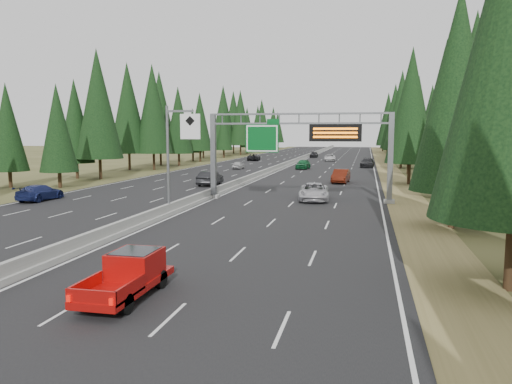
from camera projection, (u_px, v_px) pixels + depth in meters
The scene contains 19 objects.
road at pixel (286, 167), 90.27m from camera, with size 32.00×260.00×0.08m, color black.
shoulder_right at pixel (387, 168), 86.44m from camera, with size 3.60×260.00×0.06m, color olive.
shoulder_left at pixel (193, 165), 94.09m from camera, with size 3.60×260.00×0.06m, color #42431F.
median_barrier at pixel (286, 165), 90.22m from camera, with size 0.70×260.00×0.85m.
sign_gantry at pixel (306, 143), 43.99m from camera, with size 16.75×0.98×7.80m.
hov_sign_pole at pixel (175, 152), 36.23m from camera, with size 2.80×0.50×8.00m.
tree_row_right at pixel (415, 114), 84.46m from camera, with size 11.65×241.39×18.88m.
tree_row_left at pixel (178, 118), 98.09m from camera, with size 11.84×242.21×19.00m.
silver_minivan at pixel (314, 192), 44.88m from camera, with size 2.58×5.60×1.56m, color #B8B7BC.
red_pickup at pixel (131, 272), 18.62m from camera, with size 1.77×4.95×1.61m.
car_ahead_green at pixel (303, 164), 83.91m from camera, with size 1.94×4.83×1.65m, color #155F30.
car_ahead_dkred at pixel (341, 176), 60.63m from camera, with size 1.74×4.99×1.65m, color #55180C.
car_ahead_dkgrey at pixel (368, 163), 88.01m from camera, with size 2.24×5.50×1.60m, color black.
car_ahead_white at pixel (330, 158), 108.06m from camera, with size 2.38×5.16×1.43m, color silver.
car_ahead_far at pixel (314, 154), 123.05m from camera, with size 1.76×4.37×1.49m, color black.
car_onc_near at pixel (210, 178), 57.93m from camera, with size 1.71×4.90×1.61m, color black.
car_onc_blue at pixel (40, 192), 44.79m from camera, with size 2.02×4.96×1.44m, color navy.
car_onc_white at pixel (239, 165), 84.17m from camera, with size 1.52×3.79×1.29m, color #B5B5B5.
car_onc_far at pixel (254, 157), 109.82m from camera, with size 2.49×5.41×1.50m, color black.
Camera 1 is at (14.18, -9.22, 6.13)m, focal length 35.00 mm.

